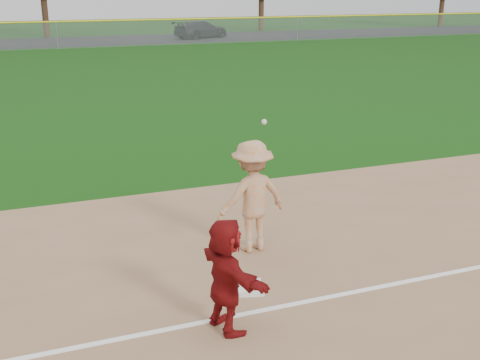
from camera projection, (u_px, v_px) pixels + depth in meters
name	position (u px, v px, depth m)	size (l,w,h in m)	color
ground	(273.00, 282.00, 9.81)	(160.00, 160.00, 0.00)	#123F0C
foul_line	(294.00, 304.00, 9.09)	(60.00, 0.10, 0.01)	white
parking_asphalt	(52.00, 42.00, 50.67)	(120.00, 10.00, 0.01)	black
first_base	(249.00, 288.00, 9.48)	(0.44, 0.44, 0.10)	white
base_runner	(226.00, 275.00, 8.20)	(1.53, 0.49, 1.65)	maroon
car_right	(201.00, 29.00, 54.36)	(2.16, 5.31, 1.54)	black
first_base_play	(252.00, 196.00, 10.68)	(1.40, 1.06, 2.53)	#A4A4A7
outfield_fence	(56.00, 22.00, 44.73)	(110.00, 0.12, 110.00)	#999EA0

